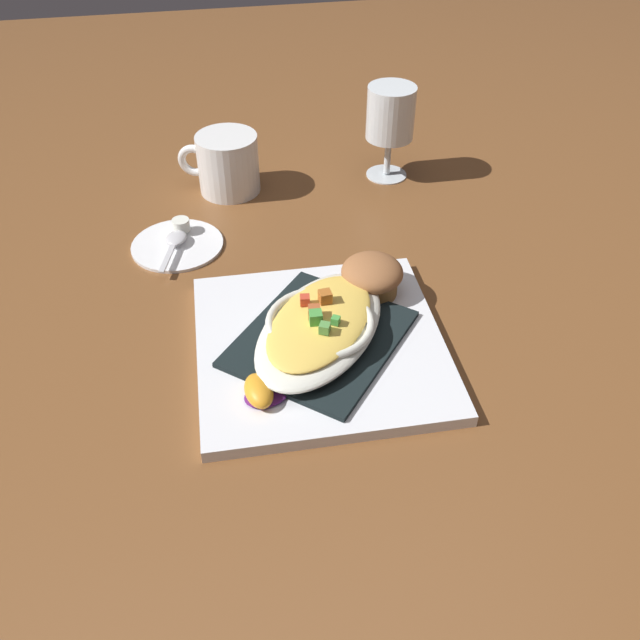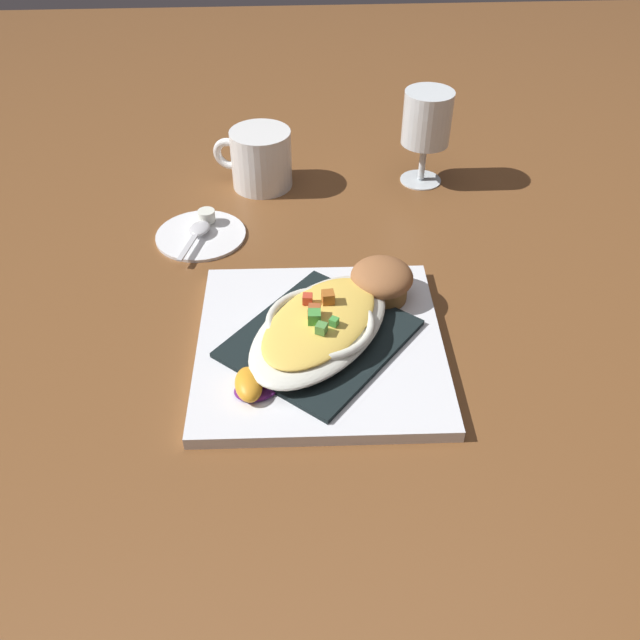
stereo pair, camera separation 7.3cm
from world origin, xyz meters
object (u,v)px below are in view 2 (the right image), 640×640
at_px(coffee_mug, 261,162).
at_px(creamer_cup_0, 207,216).
at_px(orange_garnish, 251,385).
at_px(stemmed_glass, 427,123).
at_px(spoon, 199,230).
at_px(square_plate, 320,345).
at_px(muffin, 382,281).
at_px(gratin_dish, 320,325).
at_px(creamer_saucer, 201,234).

height_order(coffee_mug, creamer_cup_0, coffee_mug).
xyz_separation_m(orange_garnish, stemmed_glass, (-0.25, -0.45, 0.07)).
height_order(orange_garnish, spoon, orange_garnish).
height_order(square_plate, muffin, muffin).
height_order(square_plate, creamer_cup_0, creamer_cup_0).
relative_size(gratin_dish, stemmed_glass, 1.68).
distance_m(creamer_saucer, spoon, 0.01).
relative_size(square_plate, spoon, 2.83).
bearing_deg(square_plate, orange_garnish, 44.42).
bearing_deg(spoon, stemmed_glass, -156.67).
height_order(gratin_dish, stemmed_glass, stemmed_glass).
relative_size(orange_garnish, coffee_mug, 0.47).
height_order(gratin_dish, creamer_cup_0, gratin_dish).
bearing_deg(square_plate, muffin, -136.26).
bearing_deg(gratin_dish, coffee_mug, -79.58).
height_order(coffee_mug, stemmed_glass, stemmed_glass).
xyz_separation_m(orange_garnish, creamer_cup_0, (0.07, -0.34, -0.01)).
distance_m(gratin_dish, muffin, 0.11).
height_order(square_plate, orange_garnish, orange_garnish).
bearing_deg(stemmed_glass, gratin_dish, 64.63).
height_order(gratin_dish, muffin, gratin_dish).
relative_size(muffin, creamer_saucer, 0.60).
xyz_separation_m(spoon, creamer_cup_0, (-0.01, -0.03, 0.00)).
xyz_separation_m(muffin, stemmed_glass, (-0.10, -0.30, 0.06)).
height_order(gratin_dish, creamer_saucer, gratin_dish).
bearing_deg(stemmed_glass, coffee_mug, -0.17).
distance_m(coffee_mug, stemmed_glass, 0.25).
distance_m(gratin_dish, stemmed_glass, 0.42).
bearing_deg(gratin_dish, muffin, -136.26).
height_order(muffin, creamer_cup_0, muffin).
xyz_separation_m(creamer_saucer, creamer_cup_0, (-0.01, -0.03, 0.01)).
bearing_deg(creamer_saucer, square_plate, 122.68).
height_order(coffee_mug, spoon, coffee_mug).
distance_m(muffin, creamer_cup_0, 0.29).
bearing_deg(orange_garnish, square_plate, -135.58).
xyz_separation_m(gratin_dish, coffee_mug, (0.07, -0.38, 0.00)).
xyz_separation_m(coffee_mug, stemmed_glass, (-0.25, 0.00, 0.06)).
bearing_deg(spoon, muffin, 145.34).
bearing_deg(stemmed_glass, spoon, 23.33).
bearing_deg(creamer_saucer, spoon, 74.32).
bearing_deg(spoon, square_plate, 123.40).
distance_m(creamer_saucer, creamer_cup_0, 0.03).
xyz_separation_m(orange_garnish, coffee_mug, (-0.01, -0.45, 0.02)).
bearing_deg(coffee_mug, creamer_saucer, 59.21).
xyz_separation_m(orange_garnish, spoon, (0.08, -0.31, -0.01)).
distance_m(gratin_dish, spoon, 0.28).
height_order(creamer_saucer, spoon, spoon).
bearing_deg(spoon, orange_garnish, 104.45).
xyz_separation_m(square_plate, stemmed_glass, (-0.18, -0.38, 0.09)).
bearing_deg(square_plate, creamer_cup_0, -61.30).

